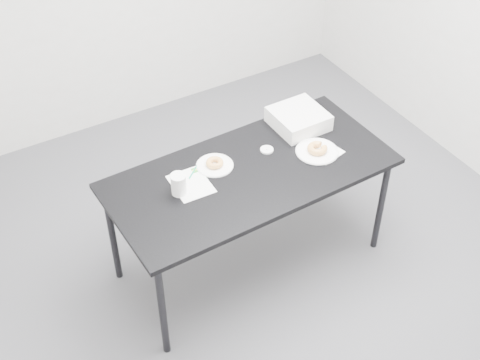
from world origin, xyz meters
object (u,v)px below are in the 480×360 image
plate_far (215,165)px  donut_far (215,163)px  bakery_box (298,119)px  coffee_cup (179,184)px  scorecard (191,184)px  plate_near (317,151)px  table (250,179)px  pen (193,172)px  donut_near (317,148)px

plate_far → donut_far: donut_far is taller
bakery_box → coffee_cup: bearing=-169.0°
scorecard → plate_near: size_ratio=1.01×
scorecard → donut_far: 0.21m
scorecard → coffee_cup: coffee_cup is taller
table → pen: bearing=150.2°
coffee_cup → bakery_box: bearing=11.5°
bakery_box → donut_far: bearing=-173.3°
scorecard → coffee_cup: bearing=-157.7°
pen → coffee_cup: coffee_cup is taller
pen → coffee_cup: size_ratio=0.94×
table → bakery_box: bearing=23.5°
plate_near → coffee_cup: (-0.87, 0.09, 0.06)m
coffee_cup → plate_far: bearing=20.6°
donut_near → plate_far: (-0.58, 0.20, -0.03)m
table → coffee_cup: coffee_cup is taller
table → coffee_cup: 0.45m
scorecard → coffee_cup: size_ratio=2.02×
table → scorecard: size_ratio=6.54×
scorecard → donut_near: (0.78, -0.13, 0.03)m
pen → bakery_box: bearing=-35.7°
donut_near → scorecard: bearing=170.9°
table → bakery_box: (0.48, 0.23, 0.11)m
plate_far → bakery_box: bakery_box is taller
coffee_cup → donut_far: bearing=20.6°
scorecard → plate_near: bearing=-7.2°
bakery_box → scorecard: bearing=-170.0°
table → donut_near: (0.43, -0.05, 0.09)m
table → donut_far: (-0.15, 0.15, 0.08)m
donut_far → plate_near: bearing=-18.7°
donut_near → table: bearing=173.2°
plate_far → coffee_cup: coffee_cup is taller
table → plate_near: 0.44m
scorecard → plate_far: bearing=22.6°
scorecard → pen: pen is taller
table → plate_near: plate_near is taller
bakery_box → pen: bearing=-175.1°
pen → donut_near: donut_near is taller
plate_near → donut_near: size_ratio=2.13×
table → coffee_cup: bearing=173.0°
scorecard → donut_near: 0.79m
table → pen: 0.34m
donut_far → coffee_cup: size_ratio=0.80×
donut_far → bakery_box: bakery_box is taller
pen → plate_near: 0.75m
table → plate_near: bearing=-8.5°
donut_far → coffee_cup: 0.30m
table → plate_far: bearing=134.8°
donut_far → plate_far: bearing=0.0°
coffee_cup → bakery_box: (0.92, 0.19, -0.01)m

